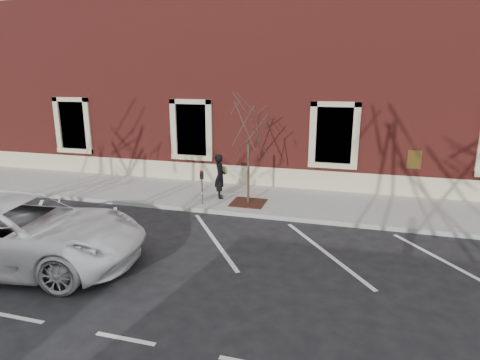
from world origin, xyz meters
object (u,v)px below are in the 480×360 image
(man, at_px, (220,176))
(sapling, at_px, (249,128))
(white_truck, at_px, (19,232))
(parking_meter, at_px, (202,181))

(man, distance_m, sapling, 2.29)
(white_truck, bearing_deg, sapling, -44.88)
(man, distance_m, white_truck, 7.11)
(parking_meter, relative_size, white_truck, 0.20)
(sapling, bearing_deg, white_truck, -125.70)
(man, xyz_separation_m, sapling, (1.20, -0.36, 1.92))
(man, xyz_separation_m, parking_meter, (-0.36, -0.94, 0.03))
(sapling, bearing_deg, parking_meter, -159.48)
(parking_meter, distance_m, white_truck, 6.11)
(parking_meter, xyz_separation_m, sapling, (1.56, 0.58, 1.89))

